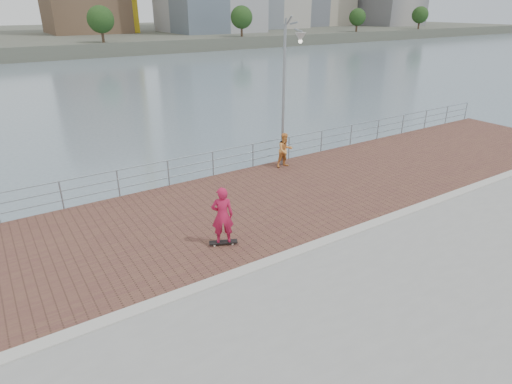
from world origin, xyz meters
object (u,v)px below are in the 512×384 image
skateboarder (222,215)px  bystander (285,150)px  street_lamp (291,69)px  guardrail (191,165)px

skateboarder → bystander: bearing=-117.1°
street_lamp → bystander: 3.59m
bystander → street_lamp: bearing=-65.0°
street_lamp → skateboarder: street_lamp is taller
street_lamp → skateboarder: size_ratio=3.36×
street_lamp → skateboarder: 8.07m
skateboarder → bystander: skateboarder is taller
guardrail → bystander: 4.38m
guardrail → street_lamp: bearing=-12.3°
guardrail → street_lamp: 5.80m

